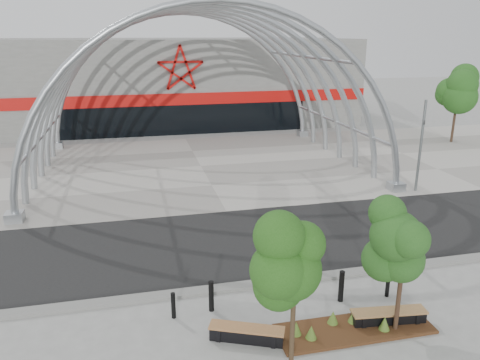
{
  "coord_description": "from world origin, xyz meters",
  "views": [
    {
      "loc": [
        -4.31,
        -14.39,
        8.58
      ],
      "look_at": [
        0.0,
        4.0,
        2.6
      ],
      "focal_mm": 35.0,
      "sensor_mm": 36.0,
      "label": 1
    }
  ],
  "objects_px": {
    "street_tree_1": "(405,243)",
    "bollard_2": "(312,257)",
    "street_tree_0": "(295,266)",
    "bench_1": "(388,317)",
    "bench_0": "(247,334)",
    "signal_pole": "(421,145)"
  },
  "relations": [
    {
      "from": "signal_pole",
      "to": "bench_1",
      "type": "height_order",
      "value": "signal_pole"
    },
    {
      "from": "bollard_2",
      "to": "bench_0",
      "type": "bearing_deg",
      "value": -133.88
    },
    {
      "from": "bollard_2",
      "to": "signal_pole",
      "type": "bearing_deg",
      "value": 38.77
    },
    {
      "from": "street_tree_0",
      "to": "bench_1",
      "type": "xyz_separation_m",
      "value": [
        3.51,
        1.07,
        -2.74
      ]
    },
    {
      "from": "street_tree_0",
      "to": "bench_0",
      "type": "height_order",
      "value": "street_tree_0"
    },
    {
      "from": "street_tree_1",
      "to": "bench_0",
      "type": "bearing_deg",
      "value": 172.85
    },
    {
      "from": "signal_pole",
      "to": "bench_1",
      "type": "bearing_deg",
      "value": -126.24
    },
    {
      "from": "signal_pole",
      "to": "street_tree_1",
      "type": "height_order",
      "value": "signal_pole"
    },
    {
      "from": "bench_0",
      "to": "bollard_2",
      "type": "distance_m",
      "value": 4.87
    },
    {
      "from": "street_tree_0",
      "to": "bollard_2",
      "type": "xyz_separation_m",
      "value": [
        2.45,
        4.78,
        -2.41
      ]
    },
    {
      "from": "signal_pole",
      "to": "bench_0",
      "type": "bearing_deg",
      "value": -139.09
    },
    {
      "from": "street_tree_1",
      "to": "bollard_2",
      "type": "relative_size",
      "value": 3.5
    },
    {
      "from": "street_tree_1",
      "to": "bench_1",
      "type": "distance_m",
      "value": 2.68
    },
    {
      "from": "street_tree_0",
      "to": "street_tree_1",
      "type": "bearing_deg",
      "value": 11.45
    },
    {
      "from": "bollard_2",
      "to": "street_tree_0",
      "type": "bearing_deg",
      "value": -117.1
    },
    {
      "from": "street_tree_0",
      "to": "bollard_2",
      "type": "height_order",
      "value": "street_tree_0"
    },
    {
      "from": "bench_0",
      "to": "bollard_2",
      "type": "xyz_separation_m",
      "value": [
        3.37,
        3.5,
        0.35
      ]
    },
    {
      "from": "signal_pole",
      "to": "street_tree_0",
      "type": "distance_m",
      "value": 16.83
    },
    {
      "from": "street_tree_1",
      "to": "bollard_2",
      "type": "distance_m",
      "value": 4.8
    },
    {
      "from": "street_tree_1",
      "to": "bollard_2",
      "type": "xyz_separation_m",
      "value": [
        -1.1,
        4.06,
        -2.32
      ]
    },
    {
      "from": "street_tree_0",
      "to": "street_tree_1",
      "type": "relative_size",
      "value": 1.03
    },
    {
      "from": "bench_1",
      "to": "bench_0",
      "type": "bearing_deg",
      "value": 177.32
    }
  ]
}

